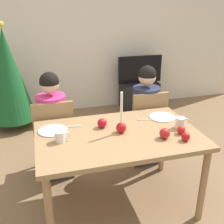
% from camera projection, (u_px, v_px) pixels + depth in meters
% --- Properties ---
extents(ground_plane, '(7.68, 7.68, 0.00)m').
position_uv_depth(ground_plane, '(118.00, 202.00, 2.61)').
color(ground_plane, brown).
extents(back_wall, '(6.40, 0.10, 2.60)m').
position_uv_depth(back_wall, '(73.00, 34.00, 4.42)').
color(back_wall, beige).
rests_on(back_wall, ground).
extents(dining_table, '(1.40, 0.90, 0.75)m').
position_uv_depth(dining_table, '(118.00, 142.00, 2.35)').
color(dining_table, '#99754C').
rests_on(dining_table, ground).
extents(chair_left, '(0.40, 0.40, 0.90)m').
position_uv_depth(chair_left, '(54.00, 134.00, 2.83)').
color(chair_left, '#99754C').
rests_on(chair_left, ground).
extents(chair_right, '(0.40, 0.40, 0.90)m').
position_uv_depth(chair_right, '(146.00, 123.00, 3.08)').
color(chair_right, '#99754C').
rests_on(chair_right, ground).
extents(person_left_child, '(0.30, 0.30, 1.17)m').
position_uv_depth(person_left_child, '(53.00, 128.00, 2.83)').
color(person_left_child, '#33384C').
rests_on(person_left_child, ground).
extents(person_right_child, '(0.30, 0.30, 1.17)m').
position_uv_depth(person_right_child, '(145.00, 117.00, 3.09)').
color(person_right_child, '#33384C').
rests_on(person_right_child, ground).
extents(tv_stand, '(0.64, 0.40, 0.48)m').
position_uv_depth(tv_stand, '(139.00, 95.00, 4.84)').
color(tv_stand, black).
rests_on(tv_stand, ground).
extents(tv, '(0.79, 0.05, 0.46)m').
position_uv_depth(tv, '(140.00, 69.00, 4.66)').
color(tv, black).
rests_on(tv, tv_stand).
extents(christmas_tree, '(0.66, 0.66, 1.56)m').
position_uv_depth(christmas_tree, '(8.00, 76.00, 3.88)').
color(christmas_tree, brown).
rests_on(christmas_tree, ground).
extents(candle_centerpiece, '(0.09, 0.09, 0.37)m').
position_uv_depth(candle_centerpiece, '(121.00, 125.00, 2.31)').
color(candle_centerpiece, red).
rests_on(candle_centerpiece, dining_table).
extents(plate_left, '(0.25, 0.25, 0.01)m').
position_uv_depth(plate_left, '(53.00, 131.00, 2.36)').
color(plate_left, silver).
rests_on(plate_left, dining_table).
extents(plate_right, '(0.25, 0.25, 0.01)m').
position_uv_depth(plate_right, '(162.00, 117.00, 2.63)').
color(plate_right, white).
rests_on(plate_right, dining_table).
extents(mug_left, '(0.13, 0.09, 0.09)m').
position_uv_depth(mug_left, '(60.00, 136.00, 2.17)').
color(mug_left, silver).
rests_on(mug_left, dining_table).
extents(mug_right, '(0.13, 0.09, 0.10)m').
position_uv_depth(mug_right, '(181.00, 123.00, 2.41)').
color(mug_right, silver).
rests_on(mug_right, dining_table).
extents(fork_left, '(0.18, 0.04, 0.01)m').
position_uv_depth(fork_left, '(71.00, 127.00, 2.44)').
color(fork_left, silver).
rests_on(fork_left, dining_table).
extents(fork_right, '(0.18, 0.05, 0.01)m').
position_uv_depth(fork_right, '(147.00, 120.00, 2.58)').
color(fork_right, silver).
rests_on(fork_right, dining_table).
extents(apple_near_candle, '(0.07, 0.07, 0.07)m').
position_uv_depth(apple_near_candle, '(181.00, 130.00, 2.30)').
color(apple_near_candle, red).
rests_on(apple_near_candle, dining_table).
extents(apple_by_left_plate, '(0.09, 0.09, 0.09)m').
position_uv_depth(apple_by_left_plate, '(102.00, 123.00, 2.41)').
color(apple_by_left_plate, '#B2111D').
rests_on(apple_by_left_plate, dining_table).
extents(apple_by_right_mug, '(0.09, 0.09, 0.09)m').
position_uv_depth(apple_by_right_mug, '(165.00, 133.00, 2.22)').
color(apple_by_right_mug, red).
rests_on(apple_by_right_mug, dining_table).
extents(apple_far_edge, '(0.07, 0.07, 0.07)m').
position_uv_depth(apple_far_edge, '(186.00, 137.00, 2.19)').
color(apple_far_edge, red).
rests_on(apple_far_edge, dining_table).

